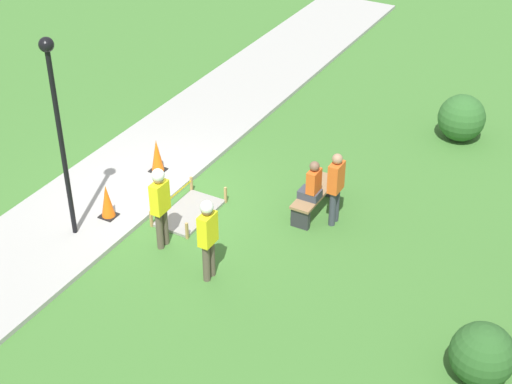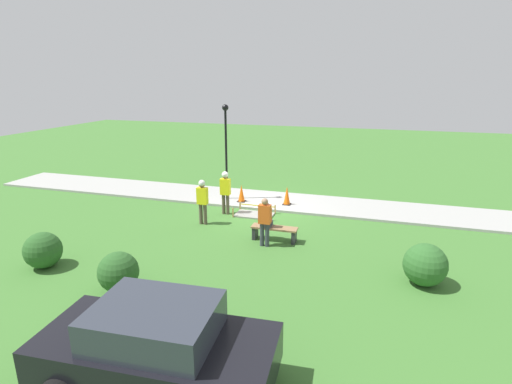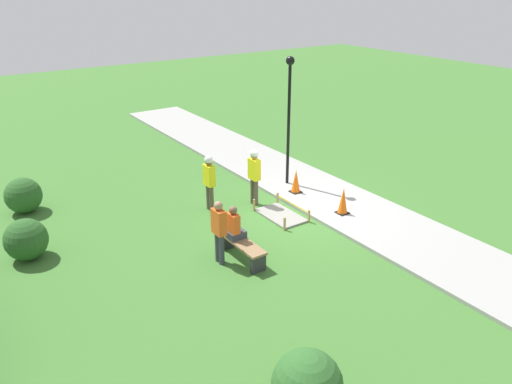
# 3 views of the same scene
# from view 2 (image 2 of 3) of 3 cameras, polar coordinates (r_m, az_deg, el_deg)

# --- Properties ---
(ground_plane) EXTENTS (60.00, 60.00, 0.00)m
(ground_plane) POSITION_cam_2_polar(r_m,az_deg,el_deg) (16.88, 0.88, -2.69)
(ground_plane) COLOR #3D702D
(sidewalk) EXTENTS (28.00, 2.70, 0.10)m
(sidewalk) POSITION_cam_2_polar(r_m,az_deg,el_deg) (18.11, 2.05, -1.22)
(sidewalk) COLOR #9E9E99
(sidewalk) RESTS_ON ground_plane
(wet_concrete_patch) EXTENTS (1.58, 0.94, 0.39)m
(wet_concrete_patch) POSITION_cam_2_polar(r_m,az_deg,el_deg) (16.31, -0.24, -3.24)
(wet_concrete_patch) COLOR gray
(wet_concrete_patch) RESTS_ON ground_plane
(traffic_cone_near_patch) EXTENTS (0.34, 0.34, 0.81)m
(traffic_cone_near_patch) POSITION_cam_2_polar(r_m,az_deg,el_deg) (17.32, 4.44, -0.52)
(traffic_cone_near_patch) COLOR black
(traffic_cone_near_patch) RESTS_ON sidewalk
(traffic_cone_far_patch) EXTENTS (0.34, 0.34, 0.77)m
(traffic_cone_far_patch) POSITION_cam_2_polar(r_m,az_deg,el_deg) (17.70, -2.09, -0.18)
(traffic_cone_far_patch) COLOR black
(traffic_cone_far_patch) RESTS_ON sidewalk
(park_bench) EXTENTS (1.58, 0.44, 0.50)m
(park_bench) POSITION_cam_2_polar(r_m,az_deg,el_deg) (13.79, 2.64, -5.61)
(park_bench) COLOR #2D2D33
(park_bench) RESTS_ON ground_plane
(person_seated_on_bench) EXTENTS (0.36, 0.44, 0.89)m
(person_seated_on_bench) POSITION_cam_2_polar(r_m,az_deg,el_deg) (13.63, 1.49, -3.59)
(person_seated_on_bench) COLOR #383D47
(person_seated_on_bench) RESTS_ON park_bench
(worker_supervisor) EXTENTS (0.40, 0.26, 1.80)m
(worker_supervisor) POSITION_cam_2_polar(r_m,az_deg,el_deg) (16.23, -4.41, 0.46)
(worker_supervisor) COLOR brown
(worker_supervisor) RESTS_ON ground_plane
(worker_assistant) EXTENTS (0.40, 0.25, 1.75)m
(worker_assistant) POSITION_cam_2_polar(r_m,az_deg,el_deg) (15.20, -7.67, -0.88)
(worker_assistant) COLOR brown
(worker_assistant) RESTS_ON ground_plane
(bystander_in_orange_shirt) EXTENTS (0.40, 0.22, 1.66)m
(bystander_in_orange_shirt) POSITION_cam_2_polar(r_m,az_deg,el_deg) (13.14, 1.24, -3.95)
(bystander_in_orange_shirt) COLOR #383D47
(bystander_in_orange_shirt) RESTS_ON ground_plane
(lamppost_near) EXTENTS (0.28, 0.28, 4.22)m
(lamppost_near) POSITION_cam_2_polar(r_m,az_deg,el_deg) (17.69, -4.32, 7.59)
(lamppost_near) COLOR black
(lamppost_near) RESTS_ON sidewalk
(parked_car_black) EXTENTS (4.31, 2.32, 1.68)m
(parked_car_black) POSITION_cam_2_polar(r_m,az_deg,el_deg) (7.74, -13.98, -20.69)
(parked_car_black) COLOR black
(parked_car_black) RESTS_ON ground_plane
(shrub_rounded_near) EXTENTS (1.08, 1.08, 1.08)m
(shrub_rounded_near) POSITION_cam_2_polar(r_m,az_deg,el_deg) (13.41, -28.16, -7.34)
(shrub_rounded_near) COLOR #285623
(shrub_rounded_near) RESTS_ON ground_plane
(shrub_rounded_mid) EXTENTS (1.16, 1.16, 1.16)m
(shrub_rounded_mid) POSITION_cam_2_polar(r_m,az_deg,el_deg) (11.82, 23.02, -9.54)
(shrub_rounded_mid) COLOR #2D6028
(shrub_rounded_mid) RESTS_ON ground_plane
(shrub_rounded_far) EXTENTS (1.07, 1.07, 1.07)m
(shrub_rounded_far) POSITION_cam_2_polar(r_m,az_deg,el_deg) (11.24, -19.07, -10.73)
(shrub_rounded_far) COLOR #285623
(shrub_rounded_far) RESTS_ON ground_plane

